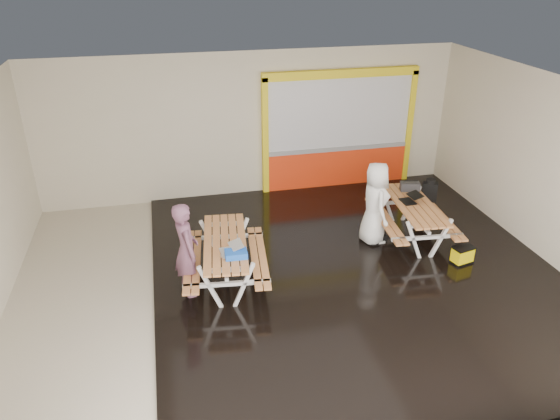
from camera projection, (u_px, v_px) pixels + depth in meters
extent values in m
cube|color=beige|center=(291.00, 279.00, 9.83)|extent=(10.00, 8.00, 0.01)
cube|color=white|center=(293.00, 92.00, 8.27)|extent=(10.00, 8.00, 0.01)
cube|color=beige|center=(251.00, 126.00, 12.55)|extent=(10.00, 0.01, 3.50)
cube|color=beige|center=(385.00, 346.00, 5.55)|extent=(10.00, 0.01, 3.50)
cube|color=beige|center=(545.00, 169.00, 10.06)|extent=(0.01, 8.00, 3.50)
cube|color=black|center=(354.00, 269.00, 10.06)|extent=(7.50, 7.98, 0.05)
cube|color=red|center=(337.00, 168.00, 13.48)|extent=(3.60, 0.12, 1.00)
cube|color=gray|center=(338.00, 148.00, 13.25)|extent=(3.60, 0.14, 0.10)
cube|color=silver|center=(340.00, 113.00, 12.85)|extent=(3.60, 0.08, 1.72)
cube|color=yellow|center=(265.00, 138.00, 12.67)|extent=(0.14, 0.16, 2.90)
cube|color=yellow|center=(409.00, 127.00, 13.43)|extent=(0.14, 0.16, 2.90)
cube|color=yellow|center=(342.00, 73.00, 12.41)|extent=(3.88, 0.16, 0.20)
cube|color=#BC7C48|center=(208.00, 243.00, 9.34)|extent=(0.37, 2.15, 0.04)
cube|color=#BC7C48|center=(216.00, 243.00, 9.35)|extent=(0.37, 2.15, 0.04)
cube|color=#BC7C48|center=(225.00, 242.00, 9.37)|extent=(0.37, 2.15, 0.04)
cube|color=#BC7C48|center=(234.00, 242.00, 9.38)|extent=(0.37, 2.15, 0.04)
cube|color=#BC7C48|center=(242.00, 241.00, 9.40)|extent=(0.37, 2.15, 0.04)
cube|color=white|center=(210.00, 287.00, 8.78)|extent=(0.40, 0.11, 0.86)
cube|color=white|center=(244.00, 285.00, 8.84)|extent=(0.40, 0.11, 0.86)
cube|color=white|center=(227.00, 284.00, 8.79)|extent=(1.47, 0.23, 0.06)
cube|color=white|center=(226.00, 270.00, 8.66)|extent=(0.73, 0.15, 0.06)
cube|color=white|center=(211.00, 240.00, 10.24)|extent=(0.40, 0.11, 0.86)
cube|color=white|center=(239.00, 238.00, 10.29)|extent=(0.40, 0.11, 0.86)
cube|color=white|center=(225.00, 237.00, 10.24)|extent=(1.47, 0.23, 0.06)
cube|color=white|center=(224.00, 224.00, 10.12)|extent=(0.73, 0.15, 0.06)
cube|color=white|center=(226.00, 253.00, 9.46)|extent=(0.26, 1.76, 0.06)
cube|color=#BC7C48|center=(189.00, 260.00, 9.44)|extent=(0.37, 2.15, 0.04)
cube|color=#BC7C48|center=(197.00, 260.00, 9.46)|extent=(0.37, 2.15, 0.04)
cube|color=#BC7C48|center=(254.00, 256.00, 9.56)|extent=(0.37, 2.15, 0.04)
cube|color=#BC7C48|center=(262.00, 256.00, 9.58)|extent=(0.37, 2.15, 0.04)
cube|color=#BC7C48|center=(400.00, 205.00, 10.76)|extent=(0.32, 2.12, 0.04)
cube|color=#BC7C48|center=(407.00, 205.00, 10.78)|extent=(0.32, 2.12, 0.04)
cube|color=#BC7C48|center=(414.00, 204.00, 10.80)|extent=(0.32, 2.12, 0.04)
cube|color=#BC7C48|center=(421.00, 204.00, 10.82)|extent=(0.32, 2.12, 0.04)
cube|color=#BC7C48|center=(428.00, 203.00, 10.84)|extent=(0.32, 2.12, 0.04)
cube|color=white|center=(414.00, 240.00, 10.22)|extent=(0.40, 0.10, 0.85)
cube|color=white|center=(441.00, 239.00, 10.28)|extent=(0.40, 0.10, 0.85)
cube|color=white|center=(427.00, 237.00, 10.23)|extent=(1.45, 0.20, 0.06)
cube|color=white|center=(429.00, 225.00, 10.11)|extent=(0.72, 0.13, 0.06)
cube|color=white|center=(387.00, 205.00, 11.65)|extent=(0.40, 0.10, 0.85)
cube|color=white|center=(411.00, 203.00, 11.72)|extent=(0.40, 0.10, 0.85)
cube|color=white|center=(399.00, 202.00, 11.66)|extent=(1.45, 0.20, 0.06)
cube|color=white|center=(401.00, 191.00, 11.54)|extent=(0.72, 0.13, 0.06)
cube|color=white|center=(413.00, 214.00, 10.89)|extent=(0.22, 1.74, 0.06)
cube|color=#BC7C48|center=(382.00, 220.00, 10.86)|extent=(0.32, 2.12, 0.04)
cube|color=#BC7C48|center=(389.00, 220.00, 10.88)|extent=(0.32, 2.12, 0.04)
cube|color=#BC7C48|center=(436.00, 217.00, 11.00)|extent=(0.32, 2.12, 0.04)
cube|color=#BC7C48|center=(443.00, 216.00, 11.02)|extent=(0.32, 2.12, 0.04)
imported|color=#6E445A|center=(186.00, 250.00, 9.01)|extent=(0.53, 0.70, 1.75)
imported|color=white|center=(375.00, 204.00, 10.69)|extent=(0.58, 0.87, 1.76)
cube|color=silver|center=(228.00, 252.00, 9.00)|extent=(0.27, 0.36, 0.02)
cube|color=silver|center=(236.00, 245.00, 8.99)|extent=(0.25, 0.36, 0.07)
cube|color=silver|center=(236.00, 245.00, 8.99)|extent=(0.21, 0.32, 0.05)
cube|color=black|center=(408.00, 201.00, 10.85)|extent=(0.27, 0.37, 0.02)
cube|color=black|center=(415.00, 195.00, 10.84)|extent=(0.25, 0.37, 0.07)
cube|color=silver|center=(415.00, 195.00, 10.84)|extent=(0.22, 0.32, 0.06)
cube|color=blue|center=(236.00, 254.00, 8.86)|extent=(0.38, 0.28, 0.11)
cube|color=black|center=(410.00, 186.00, 11.34)|extent=(0.45, 0.30, 0.18)
cylinder|color=black|center=(411.00, 181.00, 11.28)|extent=(0.30, 0.10, 0.02)
cube|color=black|center=(429.00, 192.00, 11.58)|extent=(0.37, 0.32, 0.45)
cylinder|color=black|center=(431.00, 182.00, 11.47)|extent=(0.27, 0.27, 0.11)
cube|color=black|center=(376.00, 238.00, 10.97)|extent=(0.44, 0.38, 0.14)
cube|color=black|center=(461.00, 262.00, 10.23)|extent=(0.45, 0.35, 0.04)
cube|color=#DEC405|center=(462.00, 255.00, 10.17)|extent=(0.43, 0.33, 0.30)
cube|color=black|center=(464.00, 248.00, 10.09)|extent=(0.45, 0.35, 0.03)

